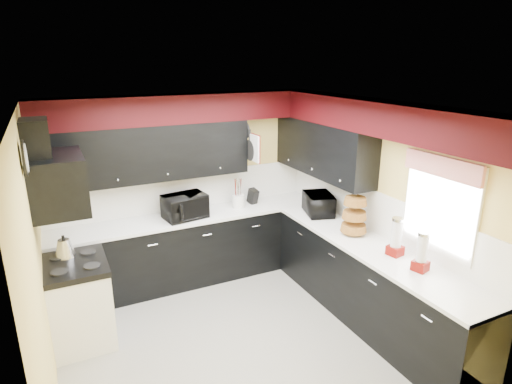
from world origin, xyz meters
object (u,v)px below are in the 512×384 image
toaster_oven (185,206)px  utensil_crock (238,201)px  microwave (319,204)px  kettle (65,248)px  knife_block (253,196)px

toaster_oven → utensil_crock: 0.79m
microwave → kettle: 3.11m
toaster_oven → knife_block: size_ratio=2.48×
toaster_oven → utensil_crock: (0.78, 0.07, -0.06)m
microwave → kettle: size_ratio=2.35×
microwave → utensil_crock: size_ratio=2.71×
microwave → kettle: microwave is taller
kettle → toaster_oven: bearing=18.4°
toaster_oven → microwave: size_ratio=1.08×
knife_block → kettle: 2.58m
toaster_oven → knife_block: (1.03, 0.12, -0.05)m
utensil_crock → kettle: size_ratio=0.87×
toaster_oven → kettle: bearing=-169.3°
kettle → utensil_crock: bearing=13.9°
toaster_oven → microwave: bearing=-29.0°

